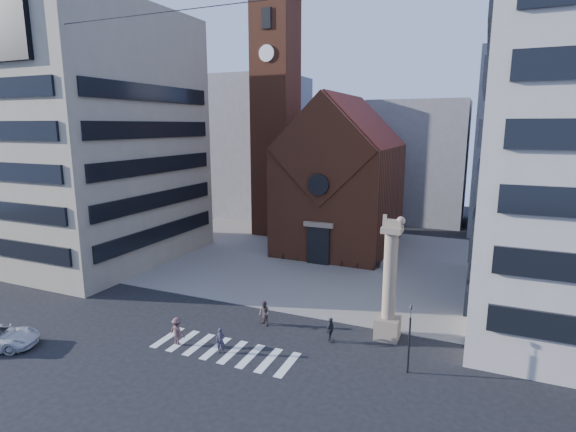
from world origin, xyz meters
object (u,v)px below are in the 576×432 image
at_px(pedestrian_1, 264,313).
at_px(lion_column, 389,291).
at_px(traffic_light, 409,337).
at_px(scooter_0, 273,252).
at_px(pedestrian_0, 221,341).
at_px(pedestrian_2, 330,330).

bearing_deg(pedestrian_1, lion_column, 40.24).
distance_m(lion_column, traffic_light, 4.62).
xyz_separation_m(pedestrian_1, scooter_0, (-6.84, 16.12, -0.44)).
distance_m(pedestrian_0, pedestrian_1, 4.82).
xyz_separation_m(lion_column, pedestrian_2, (-3.45, -2.10, -2.60)).
relative_size(pedestrian_2, scooter_0, 1.03).
height_order(traffic_light, pedestrian_0, traffic_light).
relative_size(pedestrian_1, scooter_0, 1.12).
relative_size(traffic_light, pedestrian_2, 2.51).
bearing_deg(scooter_0, lion_column, -26.44).
bearing_deg(traffic_light, pedestrian_0, -168.47).
height_order(traffic_light, pedestrian_1, traffic_light).
bearing_deg(pedestrian_2, pedestrian_1, 90.61).
height_order(lion_column, scooter_0, lion_column).
relative_size(traffic_light, pedestrian_0, 2.60).
bearing_deg(lion_column, pedestrian_1, -169.67).
xyz_separation_m(traffic_light, pedestrian_0, (-11.48, -2.34, -1.46)).
distance_m(traffic_light, pedestrian_2, 5.94).
relative_size(pedestrian_0, pedestrian_2, 0.96).
relative_size(pedestrian_0, scooter_0, 1.00).
bearing_deg(lion_column, pedestrian_0, -146.25).
bearing_deg(scooter_0, traffic_light, -29.96).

